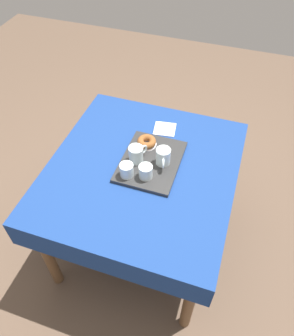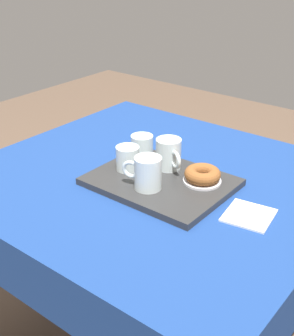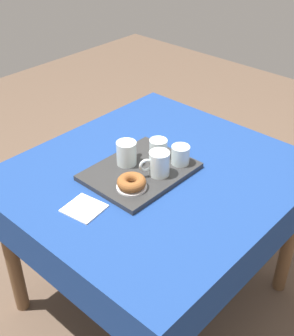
{
  "view_description": "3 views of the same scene",
  "coord_description": "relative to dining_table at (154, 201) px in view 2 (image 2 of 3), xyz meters",
  "views": [
    {
      "loc": [
        -1.18,
        -0.42,
        2.12
      ],
      "look_at": [
        -0.02,
        -0.04,
        0.79
      ],
      "focal_mm": 35.59,
      "sensor_mm": 36.0,
      "label": 1
    },
    {
      "loc": [
        0.8,
        -1.05,
        1.44
      ],
      "look_at": [
        -0.02,
        -0.01,
        0.78
      ],
      "focal_mm": 49.59,
      "sensor_mm": 36.0,
      "label": 2
    },
    {
      "loc": [
        1.12,
        0.98,
        1.77
      ],
      "look_at": [
        0.05,
        0.0,
        0.79
      ],
      "focal_mm": 47.79,
      "sensor_mm": 36.0,
      "label": 3
    }
  ],
  "objects": [
    {
      "name": "dining_table",
      "position": [
        0.0,
        0.0,
        0.0
      ],
      "size": [
        1.13,
        1.04,
        0.75
      ],
      "color": "navy",
      "rests_on": "ground"
    },
    {
      "name": "tea_mug_right",
      "position": [
        0.06,
        -0.11,
        0.16
      ],
      "size": [
        0.12,
        0.08,
        0.1
      ],
      "color": "silver",
      "rests_on": "serving_tray"
    },
    {
      "name": "tea_mug_left",
      "position": [
        0.03,
        0.04,
        0.16
      ],
      "size": [
        0.12,
        0.09,
        0.1
      ],
      "color": "silver",
      "rests_on": "serving_tray"
    },
    {
      "name": "water_glass_near",
      "position": [
        -0.09,
        0.05,
        0.15
      ],
      "size": [
        0.07,
        0.07,
        0.08
      ],
      "color": "silver",
      "rests_on": "serving_tray"
    },
    {
      "name": "serving_tray",
      "position": [
        0.05,
        -0.04,
        0.11
      ],
      "size": [
        0.42,
        0.32,
        0.02
      ],
      "primitive_type": "cube",
      "color": "#2D2D2D",
      "rests_on": "dining_table"
    },
    {
      "name": "donut_plate_left",
      "position": [
        0.16,
        0.03,
        0.12
      ],
      "size": [
        0.12,
        0.12,
        0.01
      ],
      "primitive_type": "cylinder",
      "color": "silver",
      "rests_on": "serving_tray"
    },
    {
      "name": "paper_napkin",
      "position": [
        0.35,
        -0.03,
        0.1
      ],
      "size": [
        0.14,
        0.15,
        0.01
      ],
      "primitive_type": "cube",
      "rotation": [
        0.0,
        0.0,
        0.15
      ],
      "color": "white",
      "rests_on": "dining_table"
    },
    {
      "name": "sugar_donut_left",
      "position": [
        0.16,
        0.03,
        0.14
      ],
      "size": [
        0.11,
        0.11,
        0.04
      ],
      "primitive_type": "torus",
      "color": "brown",
      "rests_on": "donut_plate_left"
    },
    {
      "name": "water_glass_far",
      "position": [
        -0.07,
        -0.05,
        0.15
      ],
      "size": [
        0.07,
        0.07,
        0.08
      ],
      "color": "silver",
      "rests_on": "serving_tray"
    }
  ]
}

